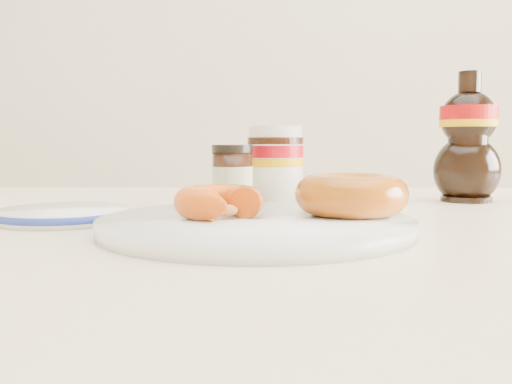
{
  "coord_description": "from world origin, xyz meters",
  "views": [
    {
      "loc": [
        -0.07,
        -0.54,
        0.84
      ],
      "look_at": [
        -0.07,
        0.05,
        0.79
      ],
      "focal_mm": 40.0,
      "sensor_mm": 36.0,
      "label": 1
    }
  ],
  "objects_px": {
    "plate": "(256,224)",
    "nutella_jar": "(275,163)",
    "syrup_bottle": "(468,137)",
    "donut_bitten": "(219,202)",
    "donut_whole": "(351,195)",
    "dark_jar": "(232,178)",
    "blue_rim_saucer": "(63,214)",
    "dining_table": "(318,291)"
  },
  "relations": [
    {
      "from": "donut_whole",
      "to": "dark_jar",
      "type": "xyz_separation_m",
      "value": [
        -0.13,
        0.16,
        0.01
      ]
    },
    {
      "from": "donut_bitten",
      "to": "blue_rim_saucer",
      "type": "height_order",
      "value": "donut_bitten"
    },
    {
      "from": "donut_whole",
      "to": "blue_rim_saucer",
      "type": "height_order",
      "value": "donut_whole"
    },
    {
      "from": "syrup_bottle",
      "to": "blue_rim_saucer",
      "type": "bearing_deg",
      "value": -157.83
    },
    {
      "from": "nutella_jar",
      "to": "syrup_bottle",
      "type": "relative_size",
      "value": 0.58
    },
    {
      "from": "dark_jar",
      "to": "syrup_bottle",
      "type": "bearing_deg",
      "value": 18.14
    },
    {
      "from": "dining_table",
      "to": "syrup_bottle",
      "type": "xyz_separation_m",
      "value": [
        0.24,
        0.19,
        0.18
      ]
    },
    {
      "from": "plate",
      "to": "blue_rim_saucer",
      "type": "relative_size",
      "value": 2.08
    },
    {
      "from": "donut_bitten",
      "to": "dark_jar",
      "type": "xyz_separation_m",
      "value": [
        0.01,
        0.18,
        0.01
      ]
    },
    {
      "from": "donut_bitten",
      "to": "blue_rim_saucer",
      "type": "distance_m",
      "value": 0.19
    },
    {
      "from": "dining_table",
      "to": "donut_whole",
      "type": "xyz_separation_m",
      "value": [
        0.02,
        -0.07,
        0.12
      ]
    },
    {
      "from": "plate",
      "to": "nutella_jar",
      "type": "xyz_separation_m",
      "value": [
        0.03,
        0.24,
        0.05
      ]
    },
    {
      "from": "donut_whole",
      "to": "blue_rim_saucer",
      "type": "bearing_deg",
      "value": 169.6
    },
    {
      "from": "nutella_jar",
      "to": "donut_whole",
      "type": "bearing_deg",
      "value": -72.5
    },
    {
      "from": "dining_table",
      "to": "nutella_jar",
      "type": "bearing_deg",
      "value": 107.09
    },
    {
      "from": "plate",
      "to": "nutella_jar",
      "type": "height_order",
      "value": "nutella_jar"
    },
    {
      "from": "donut_whole",
      "to": "syrup_bottle",
      "type": "bearing_deg",
      "value": 51.47
    },
    {
      "from": "nutella_jar",
      "to": "blue_rim_saucer",
      "type": "relative_size",
      "value": 0.75
    },
    {
      "from": "donut_bitten",
      "to": "syrup_bottle",
      "type": "height_order",
      "value": "syrup_bottle"
    },
    {
      "from": "blue_rim_saucer",
      "to": "nutella_jar",
      "type": "bearing_deg",
      "value": 33.97
    },
    {
      "from": "plate",
      "to": "donut_whole",
      "type": "distance_m",
      "value": 0.1
    },
    {
      "from": "donut_whole",
      "to": "plate",
      "type": "bearing_deg",
      "value": -166.72
    },
    {
      "from": "dining_table",
      "to": "blue_rim_saucer",
      "type": "xyz_separation_m",
      "value": [
        -0.28,
        -0.02,
        0.09
      ]
    },
    {
      "from": "nutella_jar",
      "to": "blue_rim_saucer",
      "type": "bearing_deg",
      "value": -146.03
    },
    {
      "from": "donut_bitten",
      "to": "blue_rim_saucer",
      "type": "bearing_deg",
      "value": 173.85
    },
    {
      "from": "donut_bitten",
      "to": "dark_jar",
      "type": "height_order",
      "value": "dark_jar"
    },
    {
      "from": "syrup_bottle",
      "to": "blue_rim_saucer",
      "type": "height_order",
      "value": "syrup_bottle"
    },
    {
      "from": "donut_bitten",
      "to": "donut_whole",
      "type": "distance_m",
      "value": 0.13
    },
    {
      "from": "plate",
      "to": "syrup_bottle",
      "type": "distance_m",
      "value": 0.43
    },
    {
      "from": "syrup_bottle",
      "to": "dark_jar",
      "type": "relative_size",
      "value": 2.26
    },
    {
      "from": "plate",
      "to": "donut_whole",
      "type": "bearing_deg",
      "value": 13.28
    },
    {
      "from": "dining_table",
      "to": "syrup_bottle",
      "type": "bearing_deg",
      "value": 39.21
    },
    {
      "from": "plate",
      "to": "dark_jar",
      "type": "distance_m",
      "value": 0.19
    },
    {
      "from": "blue_rim_saucer",
      "to": "dining_table",
      "type": "bearing_deg",
      "value": 3.6
    },
    {
      "from": "plate",
      "to": "donut_bitten",
      "type": "xyz_separation_m",
      "value": [
        -0.04,
        0.0,
        0.02
      ]
    },
    {
      "from": "donut_bitten",
      "to": "dining_table",
      "type": "bearing_deg",
      "value": 60.08
    },
    {
      "from": "donut_bitten",
      "to": "nutella_jar",
      "type": "distance_m",
      "value": 0.25
    },
    {
      "from": "nutella_jar",
      "to": "syrup_bottle",
      "type": "bearing_deg",
      "value": 10.34
    },
    {
      "from": "syrup_bottle",
      "to": "nutella_jar",
      "type": "bearing_deg",
      "value": -169.66
    },
    {
      "from": "dining_table",
      "to": "nutella_jar",
      "type": "height_order",
      "value": "nutella_jar"
    },
    {
      "from": "syrup_bottle",
      "to": "plate",
      "type": "bearing_deg",
      "value": -136.7
    },
    {
      "from": "donut_whole",
      "to": "nutella_jar",
      "type": "height_order",
      "value": "nutella_jar"
    }
  ]
}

